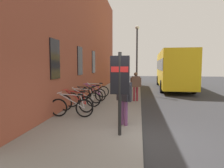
% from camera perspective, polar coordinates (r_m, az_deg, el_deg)
% --- Properties ---
extents(ground, '(60.00, 60.00, 0.00)m').
position_cam_1_polar(ground, '(12.14, 12.78, -5.12)').
color(ground, '#2D2D30').
extents(sidewalk_pavement, '(24.00, 3.50, 0.12)m').
position_cam_1_polar(sidewalk_pavement, '(14.14, 0.86, -3.29)').
color(sidewalk_pavement, gray).
rests_on(sidewalk_pavement, ground).
extents(station_facade, '(22.00, 0.65, 8.96)m').
position_cam_1_polar(station_facade, '(15.51, -6.43, 13.80)').
color(station_facade, brown).
rests_on(station_facade, ground).
extents(bicycle_under_window, '(0.48, 1.77, 0.97)m').
position_cam_1_polar(bicycle_under_window, '(8.25, -11.19, -6.35)').
color(bicycle_under_window, black).
rests_on(bicycle_under_window, sidewalk_pavement).
extents(bicycle_nearest_sign, '(0.57, 1.74, 0.97)m').
position_cam_1_polar(bicycle_nearest_sign, '(9.13, -10.16, -5.21)').
color(bicycle_nearest_sign, black).
rests_on(bicycle_nearest_sign, sidewalk_pavement).
extents(bicycle_far_end, '(0.53, 1.75, 0.97)m').
position_cam_1_polar(bicycle_far_end, '(10.08, -8.12, -4.20)').
color(bicycle_far_end, black).
rests_on(bicycle_far_end, sidewalk_pavement).
extents(bicycle_end_of_row, '(0.68, 1.70, 0.97)m').
position_cam_1_polar(bicycle_end_of_row, '(10.96, -7.06, -3.43)').
color(bicycle_end_of_row, black).
rests_on(bicycle_end_of_row, sidewalk_pavement).
extents(bicycle_beside_lamp, '(0.71, 1.69, 0.97)m').
position_cam_1_polar(bicycle_beside_lamp, '(11.89, -5.46, -2.74)').
color(bicycle_beside_lamp, black).
rests_on(bicycle_beside_lamp, sidewalk_pavement).
extents(bicycle_mid_rack, '(0.71, 1.69, 0.97)m').
position_cam_1_polar(bicycle_mid_rack, '(12.94, -4.67, -2.09)').
color(bicycle_mid_rack, black).
rests_on(bicycle_mid_rack, sidewalk_pavement).
extents(transit_info_sign, '(0.14, 0.56, 2.40)m').
position_cam_1_polar(transit_info_sign, '(5.83, 2.20, 1.00)').
color(transit_info_sign, black).
rests_on(transit_info_sign, sidewalk_pavement).
extents(city_bus, '(10.60, 3.00, 3.35)m').
position_cam_1_polar(city_bus, '(19.86, 16.66, 4.32)').
color(city_bus, yellow).
rests_on(city_bus, ground).
extents(pedestrian_crossing_street, '(0.50, 0.53, 1.71)m').
position_cam_1_polar(pedestrian_crossing_street, '(6.91, 3.40, -2.99)').
color(pedestrian_crossing_street, '#723F72').
rests_on(pedestrian_crossing_street, sidewalk_pavement).
extents(pedestrian_by_facade, '(0.28, 0.62, 1.64)m').
position_cam_1_polar(pedestrian_by_facade, '(11.68, 6.63, 0.13)').
color(pedestrian_by_facade, maroon).
rests_on(pedestrian_by_facade, sidewalk_pavement).
extents(street_lamp, '(0.28, 0.28, 4.94)m').
position_cam_1_polar(street_lamp, '(15.45, 6.96, 8.57)').
color(street_lamp, '#333338').
rests_on(street_lamp, sidewalk_pavement).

